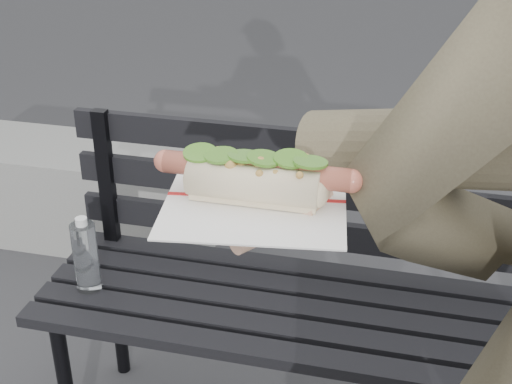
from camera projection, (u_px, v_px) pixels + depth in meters
The scene contains 3 objects.
park_bench at pixel (328, 279), 1.83m from camera, with size 1.50×0.44×0.88m.
concrete_block at pixel (74, 191), 2.96m from camera, with size 1.20×0.40×0.40m, color slate.
held_hotdog at pixel (457, 161), 0.75m from camera, with size 0.64×0.30×0.20m.
Camera 1 is at (0.20, -0.71, 1.56)m, focal length 50.00 mm.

